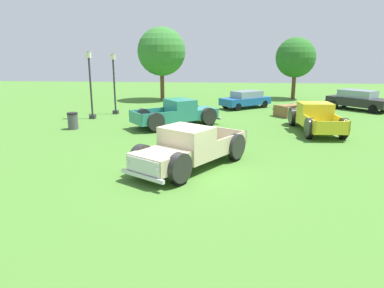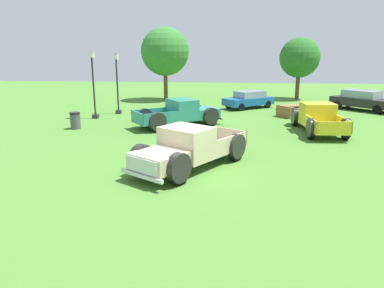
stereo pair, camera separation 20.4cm
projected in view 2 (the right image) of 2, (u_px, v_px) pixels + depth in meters
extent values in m
plane|color=#477A2D|center=(188.00, 172.00, 13.11)|extent=(80.00, 80.00, 0.00)
cube|color=#C6B793|center=(159.00, 160.00, 12.17)|extent=(2.19, 2.18, 0.57)
cube|color=silver|center=(142.00, 166.00, 11.56)|extent=(1.23, 0.83, 0.48)
sphere|color=silver|center=(156.00, 169.00, 11.18)|extent=(0.21, 0.21, 0.21)
sphere|color=silver|center=(129.00, 161.00, 11.96)|extent=(0.21, 0.21, 0.21)
cube|color=#C6B793|center=(187.00, 143.00, 13.19)|extent=(2.21, 2.09, 1.20)
cube|color=#8C9EA8|center=(175.00, 139.00, 12.64)|extent=(1.29, 0.86, 0.53)
cube|color=#C6B793|center=(214.00, 148.00, 14.66)|extent=(2.66, 2.79, 0.10)
cube|color=#C6B793|center=(232.00, 143.00, 14.07)|extent=(1.27, 1.88, 0.57)
cube|color=#C6B793|center=(198.00, 137.00, 15.09)|extent=(1.27, 1.88, 0.57)
cube|color=#C6B793|center=(229.00, 135.00, 15.37)|extent=(1.51, 1.02, 0.57)
cylinder|color=black|center=(179.00, 174.00, 11.70)|extent=(0.63, 0.79, 0.79)
cylinder|color=#B7B7BC|center=(179.00, 174.00, 11.70)|extent=(0.38, 0.40, 0.32)
cylinder|color=black|center=(179.00, 168.00, 11.65)|extent=(0.79, 1.00, 1.00)
cylinder|color=black|center=(142.00, 163.00, 12.77)|extent=(0.63, 0.79, 0.79)
cylinder|color=#B7B7BC|center=(141.00, 163.00, 12.78)|extent=(0.38, 0.40, 0.32)
cylinder|color=black|center=(141.00, 158.00, 12.72)|extent=(0.79, 1.00, 1.00)
cylinder|color=black|center=(236.00, 151.00, 14.34)|extent=(0.63, 0.79, 0.79)
cylinder|color=#B7B7BC|center=(236.00, 151.00, 14.33)|extent=(0.38, 0.40, 0.32)
cylinder|color=black|center=(236.00, 146.00, 14.29)|extent=(0.79, 1.00, 1.00)
cylinder|color=black|center=(201.00, 144.00, 15.41)|extent=(0.63, 0.79, 0.79)
cylinder|color=#B7B7BC|center=(201.00, 144.00, 15.41)|extent=(0.38, 0.40, 0.32)
cylinder|color=black|center=(201.00, 140.00, 15.36)|extent=(0.79, 1.00, 1.00)
cube|color=silver|center=(141.00, 176.00, 11.61)|extent=(1.65, 1.13, 0.13)
cube|color=yellow|center=(310.00, 115.00, 21.11)|extent=(1.64, 1.62, 0.56)
cube|color=silver|center=(306.00, 113.00, 21.87)|extent=(1.39, 0.15, 0.47)
sphere|color=silver|center=(296.00, 112.00, 21.87)|extent=(0.20, 0.20, 0.20)
sphere|color=silver|center=(316.00, 112.00, 21.82)|extent=(0.20, 0.20, 0.20)
cube|color=yellow|center=(317.00, 114.00, 19.66)|extent=(1.78, 1.43, 1.17)
cube|color=#8C9EA8|center=(314.00, 107.00, 20.19)|extent=(1.47, 0.14, 0.52)
cube|color=yellow|center=(327.00, 130.00, 18.11)|extent=(1.84, 2.24, 0.10)
cube|color=yellow|center=(311.00, 123.00, 18.06)|extent=(0.22, 2.14, 0.56)
cube|color=yellow|center=(344.00, 124.00, 18.00)|extent=(0.22, 2.14, 0.56)
cube|color=yellow|center=(334.00, 128.00, 17.04)|extent=(1.70, 0.19, 0.56)
cylinder|color=black|center=(295.00, 119.00, 21.21)|extent=(0.27, 0.79, 0.77)
cylinder|color=#B7B7BC|center=(294.00, 119.00, 21.21)|extent=(0.26, 0.32, 0.31)
cylinder|color=black|center=(295.00, 116.00, 21.16)|extent=(0.35, 0.99, 0.98)
cylinder|color=black|center=(324.00, 120.00, 21.15)|extent=(0.27, 0.79, 0.77)
cylinder|color=#B7B7BC|center=(324.00, 120.00, 21.15)|extent=(0.26, 0.32, 0.31)
cylinder|color=black|center=(324.00, 116.00, 21.10)|extent=(0.35, 0.99, 0.98)
cylinder|color=black|center=(311.00, 132.00, 17.91)|extent=(0.27, 0.79, 0.77)
cylinder|color=#B7B7BC|center=(311.00, 132.00, 17.91)|extent=(0.26, 0.32, 0.31)
cylinder|color=black|center=(311.00, 128.00, 17.86)|extent=(0.35, 0.99, 0.98)
cylinder|color=black|center=(346.00, 132.00, 17.85)|extent=(0.27, 0.79, 0.77)
cylinder|color=#B7B7BC|center=(346.00, 132.00, 17.85)|extent=(0.26, 0.32, 0.31)
cylinder|color=black|center=(346.00, 128.00, 17.80)|extent=(0.35, 0.99, 0.98)
cube|color=silver|center=(305.00, 118.00, 21.99)|extent=(1.86, 0.22, 0.12)
cube|color=#2D8475|center=(203.00, 113.00, 21.81)|extent=(2.18, 2.19, 0.57)
cube|color=silver|center=(214.00, 112.00, 22.20)|extent=(0.89, 1.17, 0.48)
sphere|color=silver|center=(208.00, 110.00, 22.71)|extent=(0.21, 0.21, 0.21)
sphere|color=silver|center=(219.00, 113.00, 21.66)|extent=(0.21, 0.21, 0.21)
cube|color=#2D8475|center=(182.00, 109.00, 21.02)|extent=(2.11, 2.19, 1.19)
cube|color=#8C9EA8|center=(191.00, 104.00, 21.26)|extent=(0.92, 1.22, 0.52)
cube|color=#2D8475|center=(155.00, 121.00, 20.28)|extent=(2.78, 2.68, 0.10)
cube|color=#2D8475|center=(149.00, 113.00, 20.89)|extent=(1.79, 1.36, 0.57)
cube|color=#2D8475|center=(161.00, 118.00, 19.51)|extent=(1.79, 1.36, 0.57)
cube|color=#2D8475|center=(138.00, 117.00, 19.68)|extent=(1.10, 1.44, 0.57)
cylinder|color=black|center=(196.00, 115.00, 22.60)|extent=(0.77, 0.65, 0.79)
cylinder|color=#B7B7BC|center=(195.00, 115.00, 22.61)|extent=(0.40, 0.39, 0.31)
cylinder|color=black|center=(196.00, 112.00, 22.56)|extent=(0.97, 0.82, 0.99)
cylinder|color=black|center=(211.00, 119.00, 21.16)|extent=(0.77, 0.65, 0.79)
cylinder|color=#B7B7BC|center=(211.00, 119.00, 21.15)|extent=(0.40, 0.39, 0.31)
cylinder|color=black|center=(211.00, 116.00, 21.11)|extent=(0.97, 0.82, 0.99)
cylinder|color=black|center=(145.00, 120.00, 20.89)|extent=(0.77, 0.65, 0.79)
cylinder|color=#B7B7BC|center=(145.00, 120.00, 20.90)|extent=(0.40, 0.39, 0.31)
cylinder|color=black|center=(145.00, 117.00, 20.84)|extent=(0.97, 0.82, 0.99)
cylinder|color=black|center=(158.00, 125.00, 19.44)|extent=(0.77, 0.65, 0.79)
cylinder|color=#B7B7BC|center=(158.00, 125.00, 19.44)|extent=(0.40, 0.39, 0.31)
cylinder|color=black|center=(157.00, 122.00, 19.40)|extent=(0.97, 0.82, 0.99)
cube|color=silver|center=(214.00, 117.00, 22.30)|extent=(1.21, 1.58, 0.12)
cube|color=#195699|center=(248.00, 101.00, 27.85)|extent=(4.14, 3.75, 0.54)
cube|color=#7F939E|center=(250.00, 94.00, 27.79)|extent=(2.60, 2.46, 0.50)
cylinder|color=black|center=(241.00, 107.00, 26.62)|extent=(0.57, 0.50, 0.58)
cylinder|color=black|center=(229.00, 105.00, 27.80)|extent=(0.57, 0.50, 0.58)
cylinder|color=black|center=(268.00, 104.00, 28.02)|extent=(0.57, 0.50, 0.58)
cylinder|color=black|center=(255.00, 102.00, 29.21)|extent=(0.57, 0.50, 0.58)
cube|color=black|center=(363.00, 102.00, 26.86)|extent=(4.39, 4.49, 0.61)
cube|color=#7F939E|center=(362.00, 94.00, 26.83)|extent=(2.83, 2.86, 0.56)
cylinder|color=black|center=(377.00, 109.00, 25.29)|extent=(0.59, 0.61, 0.65)
cylinder|color=black|center=(349.00, 103.00, 28.58)|extent=(0.59, 0.61, 0.65)
cylinder|color=black|center=(338.00, 105.00, 27.62)|extent=(0.59, 0.61, 0.65)
cube|color=#2D2D33|center=(96.00, 116.00, 23.70)|extent=(0.36, 0.36, 0.25)
cylinder|color=#2D2D33|center=(94.00, 87.00, 23.22)|extent=(0.12, 0.12, 3.65)
cube|color=#F2EACC|center=(91.00, 55.00, 22.72)|extent=(0.28, 0.28, 0.36)
cone|color=#2D2D33|center=(91.00, 52.00, 22.67)|extent=(0.32, 0.32, 0.14)
cube|color=#2D2D33|center=(119.00, 112.00, 25.51)|extent=(0.36, 0.36, 0.25)
cylinder|color=#2D2D33|center=(117.00, 85.00, 25.04)|extent=(0.12, 0.12, 3.51)
cube|color=#F2EACC|center=(116.00, 57.00, 24.56)|extent=(0.28, 0.28, 0.36)
cone|color=#2D2D33|center=(116.00, 54.00, 24.52)|extent=(0.32, 0.32, 0.14)
cube|color=olive|center=(293.00, 105.00, 24.24)|extent=(1.94, 1.66, 0.06)
cube|color=olive|center=(286.00, 109.00, 24.83)|extent=(1.65, 1.23, 0.05)
cube|color=olive|center=(299.00, 111.00, 23.80)|extent=(1.65, 1.23, 0.05)
cube|color=olive|center=(301.00, 110.00, 24.69)|extent=(0.84, 1.21, 0.75)
cube|color=olive|center=(283.00, 112.00, 23.97)|extent=(0.84, 1.21, 0.75)
cylinder|color=#4C4C51|center=(75.00, 121.00, 20.39)|extent=(0.56, 0.56, 0.85)
cylinder|color=black|center=(75.00, 113.00, 20.27)|extent=(0.59, 0.59, 0.10)
cylinder|color=brown|center=(297.00, 86.00, 33.15)|extent=(0.36, 0.36, 2.43)
sphere|color=#286623|center=(300.00, 57.00, 32.52)|extent=(3.61, 3.61, 3.61)
cylinder|color=brown|center=(166.00, 85.00, 32.46)|extent=(0.36, 0.36, 2.71)
sphere|color=#33752D|center=(165.00, 52.00, 31.73)|extent=(4.25, 4.25, 4.25)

